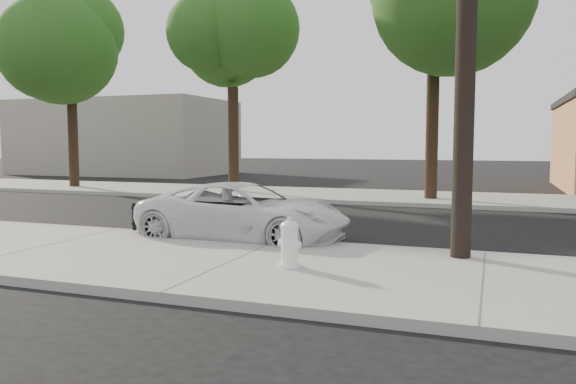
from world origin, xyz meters
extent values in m
plane|color=black|center=(0.00, 0.00, 0.00)|extent=(120.00, 120.00, 0.00)
cube|color=gray|center=(0.00, -4.30, 0.07)|extent=(90.00, 4.40, 0.15)
cube|color=gray|center=(0.00, 8.50, 0.07)|extent=(90.00, 5.00, 0.15)
cube|color=#9E9B93|center=(0.00, -2.10, 0.07)|extent=(90.00, 0.12, 0.16)
cube|color=gray|center=(-20.00, 20.00, 2.50)|extent=(14.00, 8.00, 5.00)
cylinder|color=black|center=(-14.00, 8.00, 2.40)|extent=(0.44, 0.44, 4.50)
sphere|color=#1E4212|center=(-14.00, 8.00, 6.15)|extent=(4.50, 4.50, 4.50)
sphere|color=#1E4212|center=(-13.40, 7.55, 7.35)|extent=(3.60, 3.60, 3.60)
cylinder|color=black|center=(-6.00, 8.20, 2.28)|extent=(0.44, 0.44, 4.25)
sphere|color=#1E4212|center=(-6.00, 8.20, 5.80)|extent=(4.20, 4.20, 4.20)
sphere|color=#1E4212|center=(-5.44, 7.78, 6.92)|extent=(3.36, 3.36, 3.36)
cylinder|color=black|center=(2.00, 7.80, 2.53)|extent=(0.44, 0.44, 4.75)
sphere|color=#1E4212|center=(2.00, 7.80, 6.50)|extent=(4.80, 4.80, 4.80)
imported|color=white|center=(-0.94, -1.80, 0.64)|extent=(4.63, 2.21, 1.27)
cylinder|color=white|center=(1.08, -4.47, 0.18)|extent=(0.36, 0.36, 0.07)
cylinder|color=white|center=(1.08, -4.47, 0.46)|extent=(0.27, 0.27, 0.63)
ellipsoid|color=white|center=(1.08, -4.47, 0.80)|extent=(0.30, 0.30, 0.21)
cylinder|color=white|center=(1.08, -4.47, 0.53)|extent=(0.41, 0.23, 0.13)
cylinder|color=white|center=(1.08, -4.47, 0.53)|extent=(0.21, 0.24, 0.16)
cube|color=#E9450C|center=(0.33, -2.50, 0.16)|extent=(0.33, 0.33, 0.02)
cone|color=#E9450C|center=(0.33, -2.50, 0.46)|extent=(0.29, 0.29, 0.62)
camera|label=1|loc=(4.10, -12.76, 2.12)|focal=35.00mm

